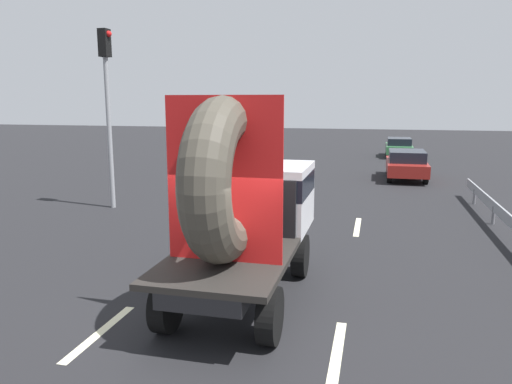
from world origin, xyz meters
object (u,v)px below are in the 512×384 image
Objects in this scene: flatbed_truck at (246,202)px; traffic_light at (107,94)px; oncoming_car at (399,147)px; distant_sedan at (406,164)px.

flatbed_truck is 9.44m from traffic_light.
traffic_light is 1.55× the size of oncoming_car.
traffic_light is (-6.55, 6.47, 2.10)m from flatbed_truck.
traffic_light is 21.80m from oncoming_car.
flatbed_truck is at bearing -103.58° from distant_sedan.
distant_sedan is 0.70× the size of traffic_light.
flatbed_truck is 1.16× the size of distant_sedan.
distant_sedan is at bearing -90.28° from oncoming_car.
oncoming_car is (0.05, 9.82, -0.06)m from distant_sedan.
distant_sedan is 1.08× the size of oncoming_car.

